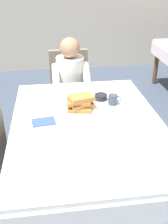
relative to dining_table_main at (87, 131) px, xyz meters
The scene contains 13 objects.
ground_plane 0.65m from the dining_table_main, ahead, with size 14.00×14.00×0.00m, color #3D4756.
dining_table_main is the anchor object (origin of this frame).
chair_diner 1.18m from the dining_table_main, 91.57° to the left, with size 0.44×0.45×0.93m.
diner_person 1.01m from the dining_table_main, 91.81° to the left, with size 0.40×0.43×1.12m.
plate_breakfast 0.20m from the dining_table_main, 101.21° to the left, with size 0.28×0.28×0.02m, color white.
breakfast_stack 0.23m from the dining_table_main, 100.59° to the left, with size 0.22×0.19×0.11m.
cup_coffee 0.37m from the dining_table_main, 44.14° to the left, with size 0.11×0.08×0.08m.
bowl_butter 0.40m from the dining_table_main, 64.21° to the left, with size 0.11×0.11×0.04m, color black.
syrup_pitcher 0.43m from the dining_table_main, 137.50° to the left, with size 0.08×0.08×0.07m.
fork_left_of_plate 0.28m from the dining_table_main, 146.09° to the left, with size 0.18×0.01×0.01m, color silver.
knife_right_of_plate 0.24m from the dining_table_main, 43.92° to the left, with size 0.20×0.01×0.01m, color silver.
spoon_near_edge 0.17m from the dining_table_main, 96.52° to the right, with size 0.15×0.01×0.01m, color silver.
napkin_folded 0.33m from the dining_table_main, behind, with size 0.17×0.12×0.01m, color #334C7F.
Camera 1 is at (-0.24, -1.63, 1.72)m, focal length 41.70 mm.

